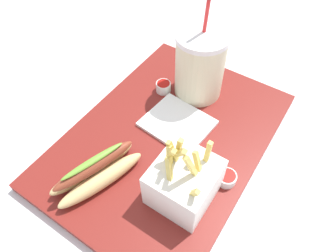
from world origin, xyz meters
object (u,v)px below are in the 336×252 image
object	(u,v)px
ketchup_cup_2	(227,178)
fries_basket	(184,182)
ketchup_cup_1	(163,87)
soda_cup	(200,65)
napkin_stack	(178,123)
hot_dog_1	(97,171)

from	to	relation	value
ketchup_cup_2	fries_basket	bearing A→B (deg)	140.90
fries_basket	ketchup_cup_1	size ratio (longest dim) A/B	4.53
soda_cup	fries_basket	xyz separation A→B (m)	(-0.23, -0.10, -0.03)
fries_basket	napkin_stack	distance (m)	0.15
soda_cup	napkin_stack	size ratio (longest dim) A/B	1.79
ketchup_cup_2	soda_cup	bearing A→B (deg)	42.72
soda_cup	ketchup_cup_1	xyz separation A→B (m)	(-0.04, 0.06, -0.06)
ketchup_cup_1	ketchup_cup_2	distance (m)	0.25
hot_dog_1	napkin_stack	bearing A→B (deg)	-15.80
soda_cup	ketchup_cup_2	size ratio (longest dim) A/B	6.78
hot_dog_1	ketchup_cup_2	world-z (taller)	hot_dog_1
hot_dog_1	ketchup_cup_2	xyz separation A→B (m)	(0.12, -0.19, -0.01)
ketchup_cup_2	napkin_stack	bearing A→B (deg)	66.23
hot_dog_1	ketchup_cup_1	world-z (taller)	hot_dog_1
soda_cup	ketchup_cup_1	bearing A→B (deg)	122.97
ketchup_cup_2	napkin_stack	world-z (taller)	ketchup_cup_2
soda_cup	fries_basket	world-z (taller)	soda_cup
napkin_stack	ketchup_cup_1	bearing A→B (deg)	50.15
ketchup_cup_1	napkin_stack	xyz separation A→B (m)	(-0.06, -0.08, -0.01)
hot_dog_1	ketchup_cup_2	size ratio (longest dim) A/B	5.16
soda_cup	ketchup_cup_2	bearing A→B (deg)	-137.28
soda_cup	fries_basket	distance (m)	0.25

